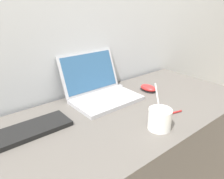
# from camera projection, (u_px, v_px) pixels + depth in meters

# --- Properties ---
(wall_back) EXTENTS (7.00, 0.04, 2.50)m
(wall_back) POSITION_uv_depth(u_px,v_px,m) (83.00, 3.00, 1.15)
(wall_back) COLOR silver
(wall_back) RESTS_ON ground_plane
(desk) EXTENTS (1.39, 0.64, 0.76)m
(desk) POSITION_uv_depth(u_px,v_px,m) (126.00, 170.00, 1.22)
(desk) COLOR #5B5651
(desk) RESTS_ON ground_plane
(laptop) EXTENTS (0.35, 0.31, 0.23)m
(laptop) POSITION_uv_depth(u_px,v_px,m) (100.00, 89.00, 1.19)
(laptop) COLOR #ADADB2
(laptop) RESTS_ON desk
(drink_cup) EXTENTS (0.10, 0.10, 0.20)m
(drink_cup) POSITION_uv_depth(u_px,v_px,m) (160.00, 119.00, 0.90)
(drink_cup) COLOR white
(drink_cup) RESTS_ON desk
(computer_mouse) EXTENTS (0.07, 0.11, 0.03)m
(computer_mouse) POSITION_uv_depth(u_px,v_px,m) (148.00, 88.00, 1.30)
(computer_mouse) COLOR black
(computer_mouse) RESTS_ON desk
(external_keyboard) EXTENTS (0.42, 0.13, 0.02)m
(external_keyboard) POSITION_uv_depth(u_px,v_px,m) (18.00, 134.00, 0.87)
(external_keyboard) COLOR black
(external_keyboard) RESTS_ON desk
(usb_stick) EXTENTS (0.02, 0.06, 0.01)m
(usb_stick) POSITION_uv_depth(u_px,v_px,m) (119.00, 85.00, 1.38)
(usb_stick) COLOR #99999E
(usb_stick) RESTS_ON desk
(pen) EXTENTS (0.15, 0.05, 0.01)m
(pen) POSITION_uv_depth(u_px,v_px,m) (169.00, 114.00, 1.03)
(pen) COLOR #A51E1E
(pen) RESTS_ON desk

